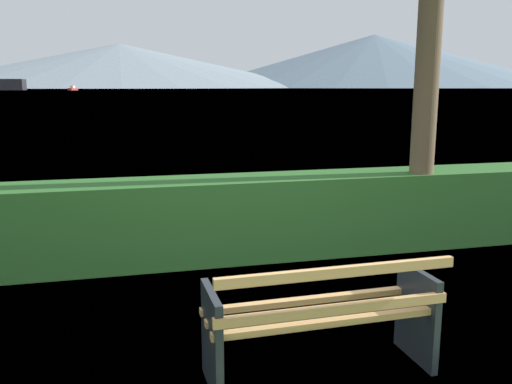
% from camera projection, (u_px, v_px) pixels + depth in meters
% --- Properties ---
extents(ground_plane, '(1400.00, 1400.00, 0.00)m').
position_uv_depth(ground_plane, '(318.00, 371.00, 3.77)').
color(ground_plane, '#4C6B33').
extents(water_surface, '(620.00, 620.00, 0.00)m').
position_uv_depth(water_surface, '(122.00, 89.00, 298.51)').
color(water_surface, slate).
rests_on(water_surface, ground_plane).
extents(park_bench, '(1.59, 0.61, 0.87)m').
position_uv_depth(park_bench, '(322.00, 318.00, 3.64)').
color(park_bench, tan).
rests_on(park_bench, ground_plane).
extents(hedge_row, '(12.12, 0.74, 0.93)m').
position_uv_depth(hedge_row, '(238.00, 218.00, 6.23)').
color(hedge_row, '#285B23').
rests_on(hedge_row, ground_plane).
extents(sailboat_mid, '(3.85, 6.46, 2.00)m').
position_uv_depth(sailboat_mid, '(73.00, 89.00, 232.02)').
color(sailboat_mid, '#B2332D').
rests_on(sailboat_mid, water_surface).
extents(distant_hills, '(860.42, 427.78, 59.63)m').
position_uv_depth(distant_hills, '(199.00, 62.00, 571.88)').
color(distant_hills, slate).
rests_on(distant_hills, ground_plane).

